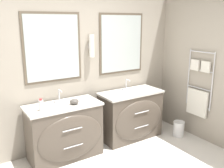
{
  "coord_description": "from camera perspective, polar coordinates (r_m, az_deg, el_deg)",
  "views": [
    {
      "loc": [
        -1.55,
        -1.88,
        2.01
      ],
      "look_at": [
        0.42,
        1.16,
        1.08
      ],
      "focal_mm": 40.0,
      "sensor_mm": 36.0,
      "label": 1
    }
  ],
  "objects": [
    {
      "name": "waste_bin",
      "position": [
        4.67,
        15.0,
        -9.77
      ],
      "size": [
        0.2,
        0.2,
        0.27
      ],
      "color": "silver",
      "rests_on": "ground_plane"
    },
    {
      "name": "soap_dish",
      "position": [
        4.02,
        3.53,
        -2.46
      ],
      "size": [
        0.1,
        0.07,
        0.04
      ],
      "color": "white",
      "rests_on": "vanity_right"
    },
    {
      "name": "faucet_right",
      "position": [
        4.33,
        3.36,
        -0.19
      ],
      "size": [
        0.17,
        0.12,
        0.19
      ],
      "color": "silver",
      "rests_on": "vanity_right"
    },
    {
      "name": "wall_right",
      "position": [
        4.45,
        20.11,
        4.21
      ],
      "size": [
        0.13,
        3.5,
        2.6
      ],
      "color": "#9E9384",
      "rests_on": "ground_plane"
    },
    {
      "name": "vanity_left",
      "position": [
        3.8,
        -10.64,
        -10.53
      ],
      "size": [
        1.08,
        0.58,
        0.83
      ],
      "color": "#4C4238",
      "rests_on": "ground_plane"
    },
    {
      "name": "toiletry_bottle",
      "position": [
        3.47,
        -15.89,
        -4.67
      ],
      "size": [
        0.06,
        0.06,
        0.17
      ],
      "color": "silver",
      "rests_on": "vanity_left"
    },
    {
      "name": "amenity_bowl",
      "position": [
        3.65,
        -8.61,
        -3.98
      ],
      "size": [
        0.13,
        0.13,
        0.08
      ],
      "color": "#4C4742",
      "rests_on": "vanity_left"
    },
    {
      "name": "wall_back",
      "position": [
        3.96,
        -9.08,
        4.08
      ],
      "size": [
        5.47,
        0.16,
        2.6
      ],
      "color": "#9E9384",
      "rests_on": "ground_plane"
    },
    {
      "name": "vanity_right",
      "position": [
        4.36,
        4.49,
        -6.98
      ],
      "size": [
        1.08,
        0.58,
        0.83
      ],
      "color": "#4C4238",
      "rests_on": "ground_plane"
    },
    {
      "name": "faucet_left",
      "position": [
        3.76,
        -11.91,
        -2.72
      ],
      "size": [
        0.17,
        0.12,
        0.19
      ],
      "color": "silver",
      "rests_on": "vanity_left"
    }
  ]
}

